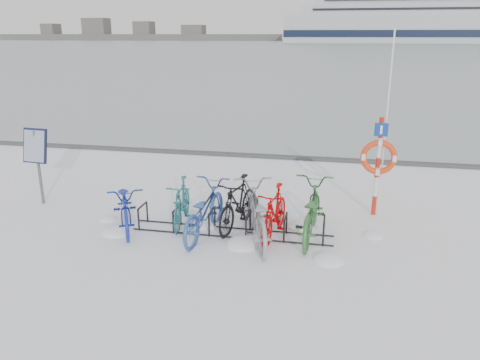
{
  "coord_description": "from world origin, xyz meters",
  "views": [
    {
      "loc": [
        1.88,
        -8.2,
        3.73
      ],
      "look_at": [
        0.08,
        0.6,
        0.91
      ],
      "focal_mm": 35.0,
      "sensor_mm": 36.0,
      "label": 1
    }
  ],
  "objects_px": {
    "info_board": "(36,150)",
    "cruise_ferry": "(444,13)",
    "bike_rack": "(230,225)",
    "lifebuoy_station": "(379,157)"
  },
  "relations": [
    {
      "from": "info_board",
      "to": "cruise_ferry",
      "type": "bearing_deg",
      "value": 82.3
    },
    {
      "from": "bike_rack",
      "to": "info_board",
      "type": "distance_m",
      "value": 4.77
    },
    {
      "from": "info_board",
      "to": "cruise_ferry",
      "type": "height_order",
      "value": "cruise_ferry"
    },
    {
      "from": "bike_rack",
      "to": "cruise_ferry",
      "type": "distance_m",
      "value": 214.29
    },
    {
      "from": "bike_rack",
      "to": "info_board",
      "type": "height_order",
      "value": "info_board"
    },
    {
      "from": "info_board",
      "to": "cruise_ferry",
      "type": "relative_size",
      "value": 0.01
    },
    {
      "from": "info_board",
      "to": "lifebuoy_station",
      "type": "height_order",
      "value": "lifebuoy_station"
    },
    {
      "from": "bike_rack",
      "to": "cruise_ferry",
      "type": "height_order",
      "value": "cruise_ferry"
    },
    {
      "from": "bike_rack",
      "to": "lifebuoy_station",
      "type": "relative_size",
      "value": 1.04
    },
    {
      "from": "bike_rack",
      "to": "lifebuoy_station",
      "type": "height_order",
      "value": "lifebuoy_station"
    }
  ]
}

